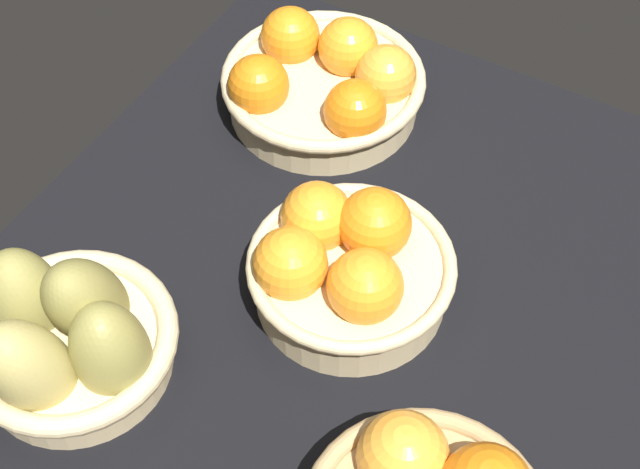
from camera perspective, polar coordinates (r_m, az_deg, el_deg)
name	(u,v)px	position (r cm, az deg, el deg)	size (l,w,h in cm)	color
market_tray	(332,294)	(102.02, 0.73, -3.66)	(84.00, 72.00, 3.00)	black
basket_near_right_pears	(69,338)	(94.40, -15.08, -6.11)	(22.15, 21.94, 15.64)	#D3BC8C
basket_near_left	(325,82)	(115.86, 0.29, 9.27)	(25.15, 25.15, 10.80)	#D3BC8C
basket_center	(345,266)	(96.30, 1.54, -1.93)	(21.74, 21.74, 11.75)	#D3BC8C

